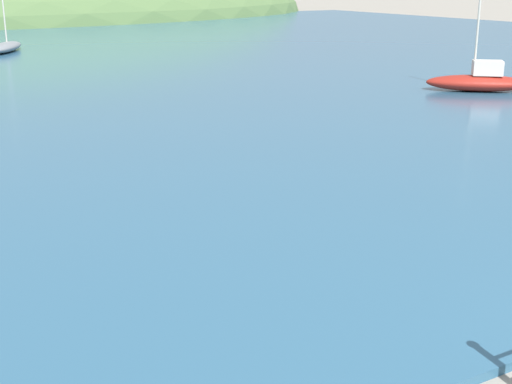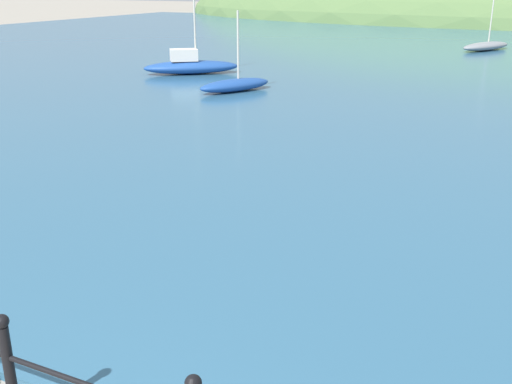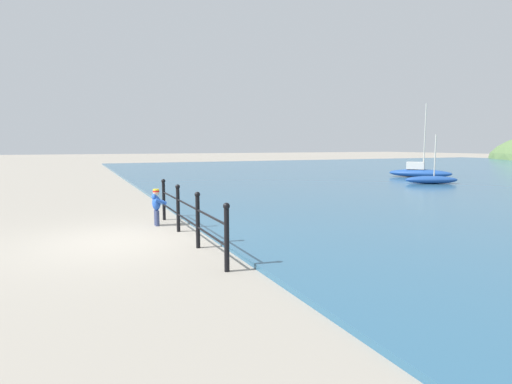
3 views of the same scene
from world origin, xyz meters
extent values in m
cube|color=#2D5B7A|center=(0.00, 32.00, 0.05)|extent=(80.00, 60.00, 0.10)
sphere|color=black|center=(-0.39, 1.50, 1.15)|extent=(0.12, 0.12, 0.12)
sphere|color=black|center=(1.38, 1.50, 1.15)|extent=(0.12, 0.12, 0.12)
ellipsoid|color=gray|center=(0.06, 34.15, 0.33)|extent=(2.66, 3.95, 0.45)
cylinder|color=beige|center=(0.15, 34.32, 2.72)|extent=(0.07, 0.07, 4.33)
ellipsoid|color=#1E4793|center=(-9.86, 19.77, 0.36)|extent=(3.75, 3.33, 0.53)
cube|color=silver|center=(-10.09, 19.59, 0.86)|extent=(1.25, 1.18, 0.47)
cylinder|color=beige|center=(-9.71, 19.89, 2.74)|extent=(0.07, 0.07, 4.24)
ellipsoid|color=#1E4793|center=(-6.35, 16.89, 0.31)|extent=(2.02, 2.89, 0.42)
cylinder|color=beige|center=(-6.29, 17.02, 1.64)|extent=(0.07, 0.07, 2.25)
camera|label=1|loc=(-7.05, -1.94, 3.60)|focal=50.00mm
camera|label=2|loc=(3.21, -1.34, 3.69)|focal=42.00mm
camera|label=3|loc=(9.47, -0.81, 2.17)|focal=28.00mm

